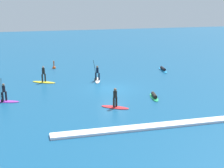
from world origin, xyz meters
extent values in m
plane|color=navy|center=(0.00, 0.00, 0.00)|extent=(120.00, 120.00, 0.00)
ellipsoid|color=red|center=(-1.22, -5.86, 0.04)|extent=(2.49, 1.99, 0.08)
cylinder|color=black|center=(-1.35, -5.92, 0.50)|extent=(0.24, 0.24, 0.85)
cylinder|color=black|center=(-1.09, -5.79, 0.50)|extent=(0.24, 0.24, 0.85)
cylinder|color=black|center=(-1.22, -5.86, 1.21)|extent=(0.46, 0.46, 0.56)
sphere|color=brown|center=(-1.22, -5.86, 1.62)|extent=(0.35, 0.35, 0.26)
ellipsoid|color=white|center=(-0.78, 3.61, 0.05)|extent=(1.14, 2.77, 0.10)
cylinder|color=black|center=(-0.93, 3.76, 0.50)|extent=(0.20, 0.20, 0.82)
cylinder|color=black|center=(-0.62, 3.46, 0.50)|extent=(0.20, 0.20, 0.82)
cylinder|color=black|center=(-0.78, 3.61, 1.19)|extent=(0.33, 0.33, 0.56)
sphere|color=brown|center=(-0.78, 3.61, 1.60)|extent=(0.30, 0.30, 0.25)
cylinder|color=black|center=(-1.04, 3.51, 1.24)|extent=(0.43, 0.14, 2.27)
cube|color=black|center=(-1.04, 3.51, 0.16)|extent=(0.21, 0.10, 0.32)
ellipsoid|color=yellow|center=(-6.68, 4.28, 0.05)|extent=(2.73, 1.95, 0.09)
cylinder|color=black|center=(-6.84, 4.18, 0.53)|extent=(0.22, 0.22, 0.88)
cylinder|color=black|center=(-6.52, 4.37, 0.53)|extent=(0.22, 0.22, 0.88)
cylinder|color=black|center=(-6.68, 4.28, 1.30)|extent=(0.43, 0.43, 0.66)
sphere|color=#A37556|center=(-6.68, 4.28, 1.74)|extent=(0.28, 0.28, 0.21)
ellipsoid|color=#23B266|center=(3.06, -4.03, 0.05)|extent=(1.04, 2.67, 0.10)
cylinder|color=black|center=(3.05, -4.08, 0.27)|extent=(0.55, 1.34, 0.34)
sphere|color=brown|center=(3.17, -3.32, 0.29)|extent=(0.27, 0.27, 0.23)
ellipsoid|color=purple|center=(-10.51, -1.78, 0.04)|extent=(2.78, 1.58, 0.08)
cylinder|color=black|center=(-10.37, -1.66, 0.50)|extent=(0.23, 0.23, 0.84)
cylinder|color=black|center=(-10.65, -1.89, 0.50)|extent=(0.23, 0.23, 0.84)
cylinder|color=black|center=(-10.51, -1.78, 1.20)|extent=(0.36, 0.36, 0.56)
sphere|color=brown|center=(-10.51, -1.78, 1.59)|extent=(0.29, 0.29, 0.22)
cylinder|color=black|center=(-10.73, -1.95, 1.15)|extent=(0.20, 0.45, 2.12)
cube|color=black|center=(-10.73, -1.95, 0.14)|extent=(0.12, 0.21, 0.32)
ellipsoid|color=#1E8CD1|center=(8.45, 6.71, 0.04)|extent=(0.95, 3.32, 0.08)
cylinder|color=black|center=(8.45, 6.66, 0.26)|extent=(0.53, 1.55, 0.35)
sphere|color=#A37556|center=(8.55, 7.54, 0.28)|extent=(0.28, 0.28, 0.25)
sphere|color=#E55119|center=(-5.01, 11.27, 0.11)|extent=(0.44, 0.44, 0.44)
cylinder|color=#E55119|center=(-5.01, 11.27, 0.52)|extent=(0.16, 0.16, 1.03)
cube|color=white|center=(0.00, -10.79, 0.09)|extent=(14.21, 0.90, 0.18)
camera|label=1|loc=(-8.13, -31.85, 9.33)|focal=53.05mm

